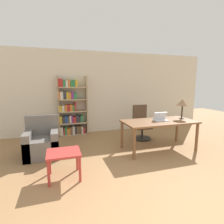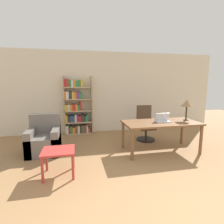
{
  "view_description": "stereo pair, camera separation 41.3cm",
  "coord_description": "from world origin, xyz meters",
  "px_view_note": "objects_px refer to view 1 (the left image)",
  "views": [
    {
      "loc": [
        -1.4,
        -1.3,
        1.66
      ],
      "look_at": [
        -0.16,
        2.59,
        0.99
      ],
      "focal_mm": 28.0,
      "sensor_mm": 36.0,
      "label": 1
    },
    {
      "loc": [
        -1.0,
        -1.4,
        1.66
      ],
      "look_at": [
        -0.16,
        2.59,
        0.99
      ],
      "focal_mm": 28.0,
      "sensor_mm": 36.0,
      "label": 2
    }
  ],
  "objects_px": {
    "laptop": "(161,119)",
    "armchair": "(42,143)",
    "desk": "(159,124)",
    "side_table_blue": "(64,156)",
    "bookshelf": "(71,109)",
    "table_lamp": "(183,103)",
    "office_chair": "(141,124)"
  },
  "relations": [
    {
      "from": "laptop",
      "to": "armchair",
      "type": "height_order",
      "value": "laptop"
    },
    {
      "from": "desk",
      "to": "side_table_blue",
      "type": "relative_size",
      "value": 3.18
    },
    {
      "from": "bookshelf",
      "to": "laptop",
      "type": "bearing_deg",
      "value": -43.47
    },
    {
      "from": "desk",
      "to": "armchair",
      "type": "xyz_separation_m",
      "value": [
        -2.78,
        0.49,
        -0.35
      ]
    },
    {
      "from": "side_table_blue",
      "to": "desk",
      "type": "bearing_deg",
      "value": 16.49
    },
    {
      "from": "table_lamp",
      "to": "side_table_blue",
      "type": "height_order",
      "value": "table_lamp"
    },
    {
      "from": "desk",
      "to": "side_table_blue",
      "type": "distance_m",
      "value": 2.45
    },
    {
      "from": "table_lamp",
      "to": "desk",
      "type": "bearing_deg",
      "value": -175.97
    },
    {
      "from": "desk",
      "to": "laptop",
      "type": "bearing_deg",
      "value": 9.96
    },
    {
      "from": "side_table_blue",
      "to": "bookshelf",
      "type": "distance_m",
      "value": 2.7
    },
    {
      "from": "laptop",
      "to": "bookshelf",
      "type": "distance_m",
      "value": 2.82
    },
    {
      "from": "side_table_blue",
      "to": "armchair",
      "type": "height_order",
      "value": "armchair"
    },
    {
      "from": "office_chair",
      "to": "side_table_blue",
      "type": "xyz_separation_m",
      "value": [
        -2.33,
        -1.62,
        -0.03
      ]
    },
    {
      "from": "table_lamp",
      "to": "bookshelf",
      "type": "xyz_separation_m",
      "value": [
        -2.7,
        1.9,
        -0.32
      ]
    },
    {
      "from": "office_chair",
      "to": "armchair",
      "type": "bearing_deg",
      "value": -170.9
    },
    {
      "from": "laptop",
      "to": "office_chair",
      "type": "bearing_deg",
      "value": 93.75
    },
    {
      "from": "desk",
      "to": "laptop",
      "type": "height_order",
      "value": "laptop"
    },
    {
      "from": "desk",
      "to": "bookshelf",
      "type": "height_order",
      "value": "bookshelf"
    },
    {
      "from": "office_chair",
      "to": "desk",
      "type": "bearing_deg",
      "value": -89.26
    },
    {
      "from": "laptop",
      "to": "office_chair",
      "type": "height_order",
      "value": "office_chair"
    },
    {
      "from": "table_lamp",
      "to": "office_chair",
      "type": "bearing_deg",
      "value": 129.17
    },
    {
      "from": "table_lamp",
      "to": "bookshelf",
      "type": "distance_m",
      "value": 3.32
    },
    {
      "from": "table_lamp",
      "to": "armchair",
      "type": "relative_size",
      "value": 0.58
    },
    {
      "from": "office_chair",
      "to": "laptop",
      "type": "bearing_deg",
      "value": -86.25
    },
    {
      "from": "laptop",
      "to": "armchair",
      "type": "distance_m",
      "value": 2.9
    },
    {
      "from": "desk",
      "to": "table_lamp",
      "type": "height_order",
      "value": "table_lamp"
    },
    {
      "from": "desk",
      "to": "laptop",
      "type": "relative_size",
      "value": 4.99
    },
    {
      "from": "table_lamp",
      "to": "armchair",
      "type": "distance_m",
      "value": 3.61
    },
    {
      "from": "laptop",
      "to": "armchair",
      "type": "xyz_separation_m",
      "value": [
        -2.82,
        0.48,
        -0.48
      ]
    },
    {
      "from": "table_lamp",
      "to": "bookshelf",
      "type": "relative_size",
      "value": 0.28
    },
    {
      "from": "laptop",
      "to": "side_table_blue",
      "type": "height_order",
      "value": "laptop"
    },
    {
      "from": "table_lamp",
      "to": "office_chair",
      "type": "relative_size",
      "value": 0.52
    }
  ]
}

